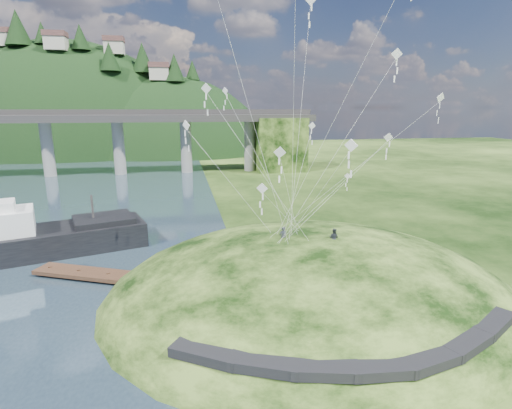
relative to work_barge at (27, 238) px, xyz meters
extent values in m
plane|color=black|center=(18.79, -15.89, -2.02)|extent=(320.00, 320.00, 0.00)
ellipsoid|color=black|center=(26.79, -13.89, -3.52)|extent=(36.00, 32.00, 13.00)
cube|color=black|center=(17.29, -23.89, 0.00)|extent=(4.32, 3.62, 0.71)
cube|color=black|center=(20.29, -25.54, 0.06)|extent=(4.10, 2.97, 0.61)
cube|color=black|center=(23.29, -26.54, 0.06)|extent=(3.85, 2.37, 0.62)
cube|color=black|center=(26.29, -26.99, 0.01)|extent=(3.62, 1.83, 0.66)
cube|color=black|center=(29.29, -26.79, 0.02)|extent=(3.82, 2.27, 0.68)
cube|color=black|center=(32.29, -25.84, 0.12)|extent=(4.11, 2.97, 0.71)
cube|color=black|center=(35.29, -24.29, 0.14)|extent=(4.26, 3.43, 0.66)
cylinder|color=gray|center=(-13.21, 54.11, 4.48)|extent=(2.60, 2.60, 13.00)
cylinder|color=gray|center=(2.29, 54.11, 4.48)|extent=(2.60, 2.60, 13.00)
cylinder|color=gray|center=(17.79, 54.11, 4.48)|extent=(2.60, 2.60, 13.00)
cylinder|color=gray|center=(33.29, 54.11, 4.48)|extent=(2.60, 2.60, 13.00)
cube|color=black|center=(40.79, 54.11, 4.48)|extent=(12.00, 11.00, 13.00)
ellipsoid|color=black|center=(-21.21, 110.11, -8.02)|extent=(96.00, 68.00, 88.00)
ellipsoid|color=black|center=(13.79, 102.11, -12.02)|extent=(76.00, 56.00, 72.00)
cone|color=black|center=(-31.08, 98.73, 37.21)|extent=(8.01, 8.01, 10.54)
cone|color=black|center=(-24.08, 98.17, 35.86)|extent=(4.97, 4.97, 6.54)
cone|color=black|center=(-12.61, 96.15, 34.65)|extent=(5.83, 5.83, 7.67)
cone|color=black|center=(-3.65, 91.19, 28.56)|extent=(6.47, 6.47, 8.51)
cone|color=black|center=(5.57, 98.10, 29.21)|extent=(7.13, 7.13, 9.38)
cone|color=black|center=(15.67, 93.14, 25.84)|extent=(6.56, 6.56, 8.63)
cone|color=black|center=(21.56, 98.74, 25.66)|extent=(4.88, 4.88, 6.42)
cube|color=#BDB6A1|center=(-36.21, 102.11, 33.97)|extent=(6.00, 5.00, 4.00)
cube|color=brown|center=(-36.21, 102.11, 36.67)|extent=(6.40, 5.40, 1.60)
cube|color=#BDB6A1|center=(-19.21, 94.11, 32.26)|extent=(6.00, 5.00, 4.00)
cube|color=brown|center=(-19.21, 94.11, 34.96)|extent=(6.40, 5.40, 1.60)
cube|color=#BDB6A1|center=(-3.21, 100.11, 32.16)|extent=(6.00, 5.00, 4.00)
cube|color=brown|center=(-3.21, 100.11, 34.86)|extent=(6.40, 5.40, 1.60)
cube|color=#BDB6A1|center=(10.79, 94.11, 23.86)|extent=(6.00, 5.00, 4.00)
cube|color=brown|center=(10.79, 94.11, 26.56)|extent=(6.40, 5.40, 1.60)
cube|color=black|center=(0.39, 0.12, -0.66)|extent=(23.92, 12.91, 2.73)
cube|color=black|center=(7.40, 2.32, 1.02)|extent=(7.58, 6.89, 0.63)
cylinder|color=#2D2B2B|center=(6.40, 2.01, 2.38)|extent=(0.25, 0.25, 3.15)
cube|color=#392317|center=(9.38, -8.04, -1.55)|extent=(14.29, 8.15, 0.37)
cylinder|color=#392317|center=(3.66, -5.45, -1.82)|extent=(0.31, 0.31, 1.05)
cylinder|color=#392317|center=(6.52, -6.74, -1.82)|extent=(0.31, 0.31, 1.05)
cylinder|color=#392317|center=(9.38, -8.04, -1.82)|extent=(0.31, 0.31, 1.05)
cylinder|color=#392317|center=(12.23, -9.34, -1.82)|extent=(0.31, 0.31, 1.05)
cylinder|color=#392317|center=(15.09, -10.64, -1.82)|extent=(0.31, 0.31, 1.05)
imported|color=#23272F|center=(24.43, -13.28, 3.83)|extent=(0.73, 0.54, 1.83)
imported|color=#23272F|center=(28.47, -14.36, 3.76)|extent=(1.00, 0.99, 1.63)
cube|color=silver|center=(26.80, -20.50, 11.12)|extent=(0.68, 0.60, 0.84)
cube|color=silver|center=(26.80, -20.50, 10.51)|extent=(0.11, 0.07, 0.50)
cube|color=silver|center=(26.80, -20.50, 9.90)|extent=(0.11, 0.07, 0.50)
cube|color=silver|center=(26.80, -20.50, 9.30)|extent=(0.11, 0.07, 0.50)
cube|color=silver|center=(18.31, -14.94, 14.69)|extent=(0.70, 0.37, 0.74)
cube|color=silver|center=(18.31, -14.94, 14.15)|extent=(0.10, 0.04, 0.44)
cube|color=silver|center=(18.31, -14.94, 13.61)|extent=(0.10, 0.04, 0.44)
cube|color=silver|center=(18.31, -14.94, 13.07)|extent=(0.10, 0.04, 0.44)
cube|color=silver|center=(29.14, -5.87, 11.67)|extent=(0.77, 0.19, 0.77)
cube|color=silver|center=(29.14, -5.87, 11.12)|extent=(0.10, 0.06, 0.45)
cube|color=silver|center=(29.14, -5.87, 10.57)|extent=(0.10, 0.06, 0.45)
cube|color=silver|center=(29.14, -5.87, 10.02)|extent=(0.10, 0.06, 0.45)
cube|color=silver|center=(33.80, -4.35, 6.29)|extent=(0.59, 0.42, 0.68)
cube|color=silver|center=(33.80, -4.35, 5.80)|extent=(0.09, 0.05, 0.40)
cube|color=silver|center=(33.80, -4.35, 5.31)|extent=(0.09, 0.05, 0.40)
cube|color=silver|center=(33.80, -4.35, 4.82)|extent=(0.09, 0.05, 0.40)
cube|color=silver|center=(33.82, -12.27, 10.93)|extent=(0.78, 0.28, 0.78)
cube|color=silver|center=(33.82, -12.27, 10.37)|extent=(0.10, 0.03, 0.46)
cube|color=silver|center=(33.82, -12.27, 9.80)|extent=(0.10, 0.03, 0.46)
cube|color=silver|center=(33.82, -12.27, 9.23)|extent=(0.10, 0.03, 0.46)
cube|color=silver|center=(22.03, -16.26, 7.73)|extent=(0.77, 0.41, 0.83)
cube|color=silver|center=(22.03, -16.26, 7.14)|extent=(0.11, 0.05, 0.48)
cube|color=silver|center=(22.03, -16.26, 6.55)|extent=(0.11, 0.05, 0.48)
cube|color=silver|center=(22.03, -16.26, 5.96)|extent=(0.11, 0.05, 0.48)
cube|color=silver|center=(16.90, -10.82, 12.01)|extent=(0.56, 0.73, 0.86)
cube|color=silver|center=(16.90, -10.82, 11.39)|extent=(0.10, 0.09, 0.51)
cube|color=silver|center=(16.90, -10.82, 10.78)|extent=(0.10, 0.09, 0.51)
cube|color=silver|center=(16.90, -10.82, 10.16)|extent=(0.10, 0.09, 0.51)
cube|color=silver|center=(26.84, -11.41, 21.53)|extent=(0.80, 0.32, 0.82)
cube|color=silver|center=(26.84, -11.41, 20.95)|extent=(0.11, 0.04, 0.48)
cube|color=silver|center=(26.84, -11.41, 20.36)|extent=(0.11, 0.04, 0.48)
cube|color=silver|center=(26.84, -11.41, 19.77)|extent=(0.11, 0.04, 0.48)
cube|color=silver|center=(33.10, -19.83, 14.02)|extent=(0.66, 0.23, 0.65)
cube|color=silver|center=(33.10, -19.83, 13.54)|extent=(0.08, 0.06, 0.39)
cube|color=silver|center=(33.10, -19.83, 13.06)|extent=(0.08, 0.06, 0.39)
cube|color=silver|center=(33.10, -19.83, 12.58)|extent=(0.08, 0.06, 0.39)
cube|color=silver|center=(20.40, -8.12, 14.80)|extent=(0.45, 0.56, 0.67)
cube|color=silver|center=(20.40, -8.12, 14.32)|extent=(0.08, 0.07, 0.40)
cube|color=silver|center=(20.40, -8.12, 13.84)|extent=(0.08, 0.07, 0.40)
cube|color=silver|center=(20.40, -8.12, 13.35)|extent=(0.08, 0.07, 0.40)
cube|color=silver|center=(23.06, -17.22, 10.41)|extent=(0.87, 0.32, 0.84)
cube|color=silver|center=(23.06, -17.22, 9.79)|extent=(0.11, 0.05, 0.51)
cube|color=silver|center=(23.06, -17.22, 9.17)|extent=(0.11, 0.05, 0.51)
cube|color=silver|center=(23.06, -17.22, 8.55)|extent=(0.11, 0.05, 0.51)
cube|color=silver|center=(32.65, -14.68, 17.31)|extent=(0.83, 0.28, 0.85)
cube|color=silver|center=(32.65, -14.68, 16.71)|extent=(0.11, 0.03, 0.49)
cube|color=silver|center=(32.65, -14.68, 16.11)|extent=(0.11, 0.03, 0.49)
cube|color=silver|center=(32.65, -14.68, 15.51)|extent=(0.11, 0.03, 0.49)
camera|label=1|loc=(16.34, -43.88, 13.40)|focal=28.00mm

